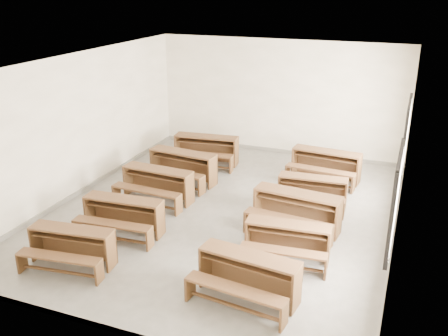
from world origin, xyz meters
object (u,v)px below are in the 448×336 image
at_px(desk_set_9, 326,163).
at_px(desk_set_5, 248,273).
at_px(desk_set_0, 71,244).
at_px(desk_set_4, 206,148).
at_px(desk_set_1, 123,213).
at_px(desk_set_8, 312,189).
at_px(desk_set_2, 157,182).
at_px(desk_set_7, 296,209).
at_px(desk_set_6, 287,239).
at_px(desk_set_3, 182,165).

bearing_deg(desk_set_9, desk_set_5, -86.53).
xyz_separation_m(desk_set_0, desk_set_4, (0.15, 5.55, 0.06)).
relative_size(desk_set_4, desk_set_9, 1.02).
relative_size(desk_set_1, desk_set_8, 1.06).
relative_size(desk_set_0, desk_set_9, 0.90).
distance_m(desk_set_2, desk_set_5, 4.14).
distance_m(desk_set_1, desk_set_7, 3.41).
relative_size(desk_set_0, desk_set_2, 0.94).
relative_size(desk_set_6, desk_set_9, 0.89).
bearing_deg(desk_set_8, desk_set_3, 171.91).
bearing_deg(desk_set_3, desk_set_0, -85.23).
distance_m(desk_set_0, desk_set_8, 5.17).
height_order(desk_set_0, desk_set_3, desk_set_3).
bearing_deg(desk_set_4, desk_set_0, -97.75).
bearing_deg(desk_set_2, desk_set_8, 19.24).
bearing_deg(desk_set_8, desk_set_4, 149.07).
distance_m(desk_set_1, desk_set_9, 5.27).
height_order(desk_set_8, desk_set_9, desk_set_9).
relative_size(desk_set_1, desk_set_9, 0.93).
height_order(desk_set_3, desk_set_8, desk_set_3).
xyz_separation_m(desk_set_2, desk_set_6, (3.37, -1.41, -0.04)).
height_order(desk_set_2, desk_set_7, desk_set_7).
height_order(desk_set_1, desk_set_7, desk_set_7).
xyz_separation_m(desk_set_1, desk_set_6, (3.25, 0.21, -0.02)).
height_order(desk_set_3, desk_set_7, desk_set_7).
xyz_separation_m(desk_set_1, desk_set_8, (3.19, 2.57, -0.02)).
xyz_separation_m(desk_set_3, desk_set_7, (3.20, -1.44, 0.01)).
height_order(desk_set_0, desk_set_2, desk_set_2).
bearing_deg(desk_set_0, desk_set_1, 74.52).
bearing_deg(desk_set_3, desk_set_7, -17.74).
height_order(desk_set_1, desk_set_2, desk_set_2).
bearing_deg(desk_set_4, desk_set_1, -95.52).
distance_m(desk_set_0, desk_set_7, 4.28).
bearing_deg(desk_set_9, desk_set_1, -121.37).
distance_m(desk_set_6, desk_set_9, 3.99).
bearing_deg(desk_set_6, desk_set_0, -160.91).
height_order(desk_set_4, desk_set_7, desk_set_7).
xyz_separation_m(desk_set_3, desk_set_6, (3.32, -2.59, -0.05)).
distance_m(desk_set_2, desk_set_4, 2.60).
height_order(desk_set_0, desk_set_5, desk_set_5).
distance_m(desk_set_0, desk_set_4, 5.55).
xyz_separation_m(desk_set_6, desk_set_9, (-0.07, 3.99, 0.05)).
height_order(desk_set_5, desk_set_9, desk_set_9).
xyz_separation_m(desk_set_0, desk_set_6, (3.45, 1.55, 0.00)).
relative_size(desk_set_5, desk_set_6, 1.09).
bearing_deg(desk_set_2, desk_set_1, -82.46).
height_order(desk_set_4, desk_set_5, desk_set_4).
bearing_deg(desk_set_6, desk_set_4, 124.37).
xyz_separation_m(desk_set_1, desk_set_4, (-0.05, 4.22, 0.03)).
height_order(desk_set_6, desk_set_8, desk_set_6).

